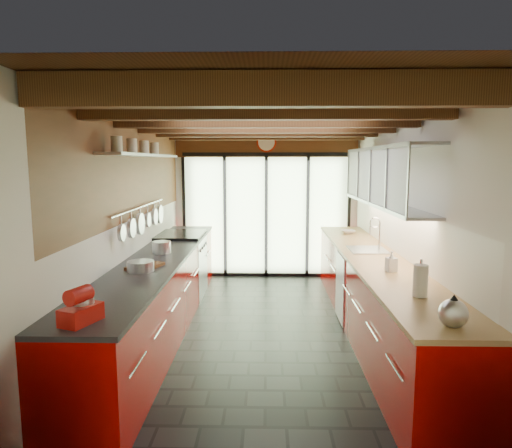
# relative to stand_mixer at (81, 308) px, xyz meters

# --- Properties ---
(ground) EXTENTS (5.50, 5.50, 0.00)m
(ground) POSITION_rel_stand_mixer_xyz_m (1.27, 2.24, -1.02)
(ground) COLOR black
(ground) RESTS_ON ground
(room_shell) EXTENTS (5.50, 5.50, 5.50)m
(room_shell) POSITION_rel_stand_mixer_xyz_m (1.27, 2.24, 0.63)
(room_shell) COLOR silver
(room_shell) RESTS_ON ground
(ceiling_beams) EXTENTS (3.14, 5.06, 4.90)m
(ceiling_beams) POSITION_rel_stand_mixer_xyz_m (1.27, 2.62, 1.44)
(ceiling_beams) COLOR #593316
(ceiling_beams) RESTS_ON ground
(glass_door) EXTENTS (2.95, 0.10, 2.90)m
(glass_door) POSITION_rel_stand_mixer_xyz_m (1.27, 4.94, 0.64)
(glass_door) COLOR #C6EAAD
(glass_door) RESTS_ON ground
(left_counter) EXTENTS (0.68, 5.00, 0.92)m
(left_counter) POSITION_rel_stand_mixer_xyz_m (-0.01, 2.24, -0.56)
(left_counter) COLOR #9D0300
(left_counter) RESTS_ON ground
(range_stove) EXTENTS (0.66, 0.90, 0.97)m
(range_stove) POSITION_rel_stand_mixer_xyz_m (-0.01, 3.69, -0.55)
(range_stove) COLOR silver
(range_stove) RESTS_ON ground
(right_counter) EXTENTS (0.68, 5.00, 0.92)m
(right_counter) POSITION_rel_stand_mixer_xyz_m (2.54, 2.24, -0.56)
(right_counter) COLOR #9D0300
(right_counter) RESTS_ON ground
(sink_assembly) EXTENTS (0.45, 0.52, 0.43)m
(sink_assembly) POSITION_rel_stand_mixer_xyz_m (2.56, 2.64, -0.06)
(sink_assembly) COLOR silver
(sink_assembly) RESTS_ON right_counter
(upper_cabinets_right) EXTENTS (0.34, 3.00, 3.00)m
(upper_cabinets_right) POSITION_rel_stand_mixer_xyz_m (2.70, 2.54, 0.83)
(upper_cabinets_right) COLOR silver
(upper_cabinets_right) RESTS_ON ground
(left_wall_fixtures) EXTENTS (0.28, 2.60, 0.96)m
(left_wall_fixtures) POSITION_rel_stand_mixer_xyz_m (-0.20, 2.50, 0.78)
(left_wall_fixtures) COLOR silver
(left_wall_fixtures) RESTS_ON ground
(stand_mixer) EXTENTS (0.25, 0.33, 0.26)m
(stand_mixer) POSITION_rel_stand_mixer_xyz_m (0.00, 0.00, 0.00)
(stand_mixer) COLOR red
(stand_mixer) RESTS_ON left_counter
(pot_large) EXTENTS (0.29, 0.29, 0.14)m
(pot_large) POSITION_rel_stand_mixer_xyz_m (-0.00, 2.42, -0.03)
(pot_large) COLOR silver
(pot_large) RESTS_ON left_counter
(pot_small) EXTENTS (0.29, 0.29, 0.10)m
(pot_small) POSITION_rel_stand_mixer_xyz_m (-0.00, 1.49, -0.05)
(pot_small) COLOR silver
(pot_small) RESTS_ON left_counter
(cutting_board) EXTENTS (0.37, 0.44, 0.03)m
(cutting_board) POSITION_rel_stand_mixer_xyz_m (-0.00, 1.65, -0.09)
(cutting_board) COLOR brown
(cutting_board) RESTS_ON left_counter
(kettle) EXTENTS (0.24, 0.26, 0.23)m
(kettle) POSITION_rel_stand_mixer_xyz_m (2.54, -0.01, -0.00)
(kettle) COLOR silver
(kettle) RESTS_ON right_counter
(paper_towel) EXTENTS (0.15, 0.15, 0.32)m
(paper_towel) POSITION_rel_stand_mixer_xyz_m (2.54, 0.66, 0.03)
(paper_towel) COLOR white
(paper_towel) RESTS_ON right_counter
(soap_bottle) EXTENTS (0.11, 0.11, 0.21)m
(soap_bottle) POSITION_rel_stand_mixer_xyz_m (2.54, 1.53, 0.00)
(soap_bottle) COLOR silver
(soap_bottle) RESTS_ON right_counter
(bowl) EXTENTS (0.24, 0.24, 0.05)m
(bowl) POSITION_rel_stand_mixer_xyz_m (2.54, 3.99, -0.08)
(bowl) COLOR silver
(bowl) RESTS_ON right_counter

